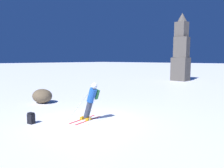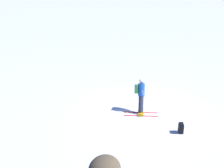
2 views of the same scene
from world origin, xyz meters
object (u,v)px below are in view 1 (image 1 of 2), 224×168
at_px(skier, 91,99).
at_px(exposed_boulder_0, 42,96).
at_px(spare_backpack, 31,118).
at_px(rock_pillar, 181,53).

distance_m(skier, exposed_boulder_0, 5.58).
distance_m(skier, spare_backpack, 2.80).
relative_size(spare_backpack, exposed_boulder_0, 0.35).
relative_size(skier, exposed_boulder_0, 1.30).
xyz_separation_m(skier, exposed_boulder_0, (-5.52, 0.60, -0.56)).
distance_m(skier, rock_pillar, 21.79).
xyz_separation_m(spare_backpack, exposed_boulder_0, (-3.88, 2.73, 0.22)).
distance_m(spare_backpack, exposed_boulder_0, 4.75).
bearing_deg(rock_pillar, exposed_boulder_0, -89.59).
height_order(skier, spare_backpack, skier).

